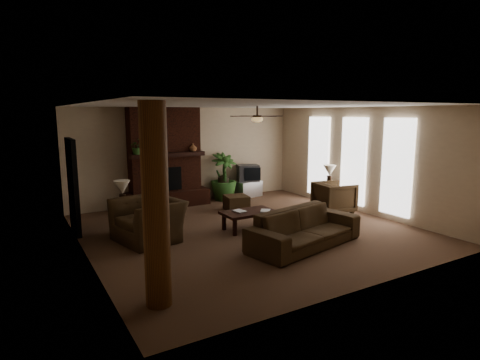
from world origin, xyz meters
TOP-DOWN VIEW (x-y plane):
  - room_shell at (0.00, 0.00)m, footprint 7.00×7.00m
  - fireplace at (-0.80, 3.22)m, footprint 2.40×0.70m
  - windows at (3.45, 0.20)m, footprint 0.08×3.65m
  - log_column at (-2.95, -2.40)m, footprint 0.36×0.36m
  - doorway at (-3.44, 1.80)m, footprint 0.10×1.00m
  - ceiling_fan at (0.40, 0.30)m, footprint 1.35×1.35m
  - sofa at (0.38, -1.51)m, footprint 2.62×1.25m
  - armchair_left at (-2.20, 0.43)m, footprint 1.15×1.50m
  - armchair_right at (2.78, 0.18)m, footprint 0.96×1.01m
  - coffee_table at (0.01, 0.04)m, footprint 1.20×0.70m
  - ottoman at (0.70, 1.79)m, footprint 0.69×0.69m
  - tv_stand at (1.90, 3.15)m, footprint 0.93×0.65m
  - tv at (1.90, 3.14)m, footprint 0.78×0.70m
  - floor_vase at (1.02, 3.15)m, footprint 0.34×0.34m
  - floor_plant at (0.99, 3.09)m, footprint 1.02×1.55m
  - side_table_left at (-2.52, 1.10)m, footprint 0.63×0.63m
  - lamp_left at (-2.54, 1.13)m, footprint 0.39×0.39m
  - side_table_right at (3.15, 0.84)m, footprint 0.51×0.51m
  - lamp_right at (3.15, 0.78)m, footprint 0.46×0.46m
  - mantel_plant at (-1.67, 2.92)m, footprint 0.45×0.48m
  - mantel_vase at (-0.05, 2.96)m, footprint 0.24×0.25m
  - book_a at (-0.30, 0.09)m, footprint 0.22×0.06m
  - book_b at (0.26, -0.08)m, footprint 0.18×0.15m

SIDE VIEW (x-z plane):
  - ottoman at x=0.70m, z-range 0.00..0.40m
  - tv_stand at x=1.90m, z-range 0.00..0.50m
  - side_table_left at x=-2.52m, z-range 0.00..0.55m
  - side_table_right at x=3.15m, z-range 0.00..0.55m
  - coffee_table at x=0.01m, z-range 0.16..0.59m
  - floor_plant at x=0.99m, z-range 0.00..0.81m
  - floor_vase at x=1.02m, z-range 0.05..0.82m
  - armchair_right at x=2.78m, z-range 0.00..0.92m
  - sofa at x=0.38m, z-range 0.00..0.98m
  - book_a at x=-0.30m, z-range 0.43..0.72m
  - book_b at x=0.26m, z-range 0.43..0.72m
  - armchair_left at x=-2.20m, z-range 0.00..1.17m
  - tv at x=1.90m, z-range 0.50..1.02m
  - lamp_left at x=-2.54m, z-range 0.68..1.33m
  - lamp_right at x=3.15m, z-range 0.68..1.33m
  - doorway at x=-3.44m, z-range 0.00..2.10m
  - fireplace at x=-0.80m, z-range -0.24..2.56m
  - windows at x=3.45m, z-range 0.17..2.53m
  - log_column at x=-2.95m, z-range 0.00..2.80m
  - room_shell at x=0.00m, z-range -2.10..4.90m
  - mantel_vase at x=-0.05m, z-range 1.56..1.78m
  - mantel_plant at x=-1.67m, z-range 1.56..1.89m
  - ceiling_fan at x=0.40m, z-range 2.34..2.72m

